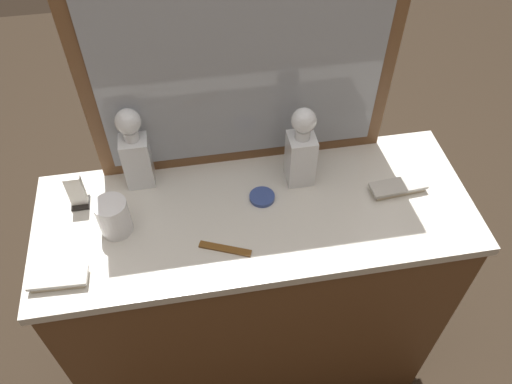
{
  "coord_description": "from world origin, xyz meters",
  "views": [
    {
      "loc": [
        -0.15,
        -0.9,
        2.06
      ],
      "look_at": [
        0.0,
        0.0,
        1.03
      ],
      "focal_mm": 35.88,
      "sensor_mm": 36.0,
      "label": 1
    }
  ],
  "objects_px": {
    "crystal_decanter_right": "(136,154)",
    "crystal_tumbler_right": "(114,219)",
    "silver_brush_left": "(58,279)",
    "napkin_holder": "(77,193)",
    "porcelain_dish": "(262,197)",
    "silver_brush_far_left": "(398,187)",
    "tortoiseshell_comb": "(225,249)",
    "crystal_decanter_rear": "(301,153)"
  },
  "relations": [
    {
      "from": "crystal_decanter_rear",
      "to": "silver_brush_left",
      "type": "xyz_separation_m",
      "value": [
        -0.67,
        -0.25,
        -0.09
      ]
    },
    {
      "from": "silver_brush_far_left",
      "to": "tortoiseshell_comb",
      "type": "height_order",
      "value": "silver_brush_far_left"
    },
    {
      "from": "crystal_decanter_right",
      "to": "silver_brush_far_left",
      "type": "distance_m",
      "value": 0.76
    },
    {
      "from": "silver_brush_far_left",
      "to": "tortoiseshell_comb",
      "type": "distance_m",
      "value": 0.54
    },
    {
      "from": "porcelain_dish",
      "to": "crystal_tumbler_right",
      "type": "bearing_deg",
      "value": -173.5
    },
    {
      "from": "silver_brush_left",
      "to": "napkin_holder",
      "type": "relative_size",
      "value": 1.35
    },
    {
      "from": "crystal_decanter_right",
      "to": "tortoiseshell_comb",
      "type": "bearing_deg",
      "value": -54.1
    },
    {
      "from": "crystal_decanter_right",
      "to": "tortoiseshell_comb",
      "type": "xyz_separation_m",
      "value": [
        0.21,
        -0.29,
        -0.1
      ]
    },
    {
      "from": "crystal_tumbler_right",
      "to": "silver_brush_far_left",
      "type": "relative_size",
      "value": 0.64
    },
    {
      "from": "silver_brush_left",
      "to": "tortoiseshell_comb",
      "type": "distance_m",
      "value": 0.42
    },
    {
      "from": "tortoiseshell_comb",
      "to": "napkin_holder",
      "type": "height_order",
      "value": "napkin_holder"
    },
    {
      "from": "silver_brush_left",
      "to": "napkin_holder",
      "type": "xyz_separation_m",
      "value": [
        0.04,
        0.25,
        0.03
      ]
    },
    {
      "from": "crystal_decanter_rear",
      "to": "silver_brush_left",
      "type": "height_order",
      "value": "crystal_decanter_rear"
    },
    {
      "from": "crystal_decanter_right",
      "to": "crystal_decanter_rear",
      "type": "bearing_deg",
      "value": -8.9
    },
    {
      "from": "crystal_decanter_right",
      "to": "silver_brush_left",
      "type": "xyz_separation_m",
      "value": [
        -0.21,
        -0.32,
        -0.09
      ]
    },
    {
      "from": "crystal_tumbler_right",
      "to": "crystal_decanter_right",
      "type": "bearing_deg",
      "value": 68.48
    },
    {
      "from": "silver_brush_far_left",
      "to": "silver_brush_left",
      "type": "height_order",
      "value": "same"
    },
    {
      "from": "crystal_decanter_rear",
      "to": "crystal_tumbler_right",
      "type": "relative_size",
      "value": 2.42
    },
    {
      "from": "silver_brush_far_left",
      "to": "napkin_holder",
      "type": "height_order",
      "value": "napkin_holder"
    },
    {
      "from": "silver_brush_left",
      "to": "crystal_tumbler_right",
      "type": "bearing_deg",
      "value": 44.72
    },
    {
      "from": "crystal_decanter_right",
      "to": "napkin_holder",
      "type": "distance_m",
      "value": 0.19
    },
    {
      "from": "crystal_decanter_right",
      "to": "porcelain_dish",
      "type": "bearing_deg",
      "value": -21.34
    },
    {
      "from": "crystal_decanter_rear",
      "to": "crystal_decanter_right",
      "type": "height_order",
      "value": "crystal_decanter_right"
    },
    {
      "from": "crystal_decanter_rear",
      "to": "tortoiseshell_comb",
      "type": "xyz_separation_m",
      "value": [
        -0.25,
        -0.22,
        -0.1
      ]
    },
    {
      "from": "crystal_decanter_rear",
      "to": "napkin_holder",
      "type": "distance_m",
      "value": 0.64
    },
    {
      "from": "porcelain_dish",
      "to": "tortoiseshell_comb",
      "type": "xyz_separation_m",
      "value": [
        -0.13,
        -0.16,
        -0.0
      ]
    },
    {
      "from": "silver_brush_far_left",
      "to": "napkin_holder",
      "type": "xyz_separation_m",
      "value": [
        -0.91,
        0.1,
        0.03
      ]
    },
    {
      "from": "silver_brush_far_left",
      "to": "crystal_decanter_right",
      "type": "bearing_deg",
      "value": 167.14
    },
    {
      "from": "crystal_decanter_right",
      "to": "crystal_tumbler_right",
      "type": "xyz_separation_m",
      "value": [
        -0.07,
        -0.18,
        -0.06
      ]
    },
    {
      "from": "silver_brush_left",
      "to": "porcelain_dish",
      "type": "distance_m",
      "value": 0.58
    },
    {
      "from": "tortoiseshell_comb",
      "to": "napkin_holder",
      "type": "xyz_separation_m",
      "value": [
        -0.38,
        0.23,
        0.04
      ]
    },
    {
      "from": "crystal_tumbler_right",
      "to": "silver_brush_left",
      "type": "relative_size",
      "value": 0.72
    },
    {
      "from": "napkin_holder",
      "to": "silver_brush_left",
      "type": "bearing_deg",
      "value": -98.71
    },
    {
      "from": "crystal_tumbler_right",
      "to": "napkin_holder",
      "type": "xyz_separation_m",
      "value": [
        -0.1,
        0.11,
        -0.0
      ]
    },
    {
      "from": "napkin_holder",
      "to": "crystal_tumbler_right",
      "type": "bearing_deg",
      "value": -47.56
    },
    {
      "from": "crystal_decanter_right",
      "to": "silver_brush_left",
      "type": "bearing_deg",
      "value": -123.64
    },
    {
      "from": "crystal_tumbler_right",
      "to": "silver_brush_left",
      "type": "xyz_separation_m",
      "value": [
        -0.14,
        -0.14,
        -0.04
      ]
    },
    {
      "from": "crystal_tumbler_right",
      "to": "tortoiseshell_comb",
      "type": "bearing_deg",
      "value": -21.8
    },
    {
      "from": "napkin_holder",
      "to": "silver_brush_far_left",
      "type": "bearing_deg",
      "value": -6.38
    },
    {
      "from": "silver_brush_far_left",
      "to": "crystal_tumbler_right",
      "type": "bearing_deg",
      "value": -179.17
    },
    {
      "from": "silver_brush_far_left",
      "to": "porcelain_dish",
      "type": "bearing_deg",
      "value": 174.92
    },
    {
      "from": "crystal_decanter_right",
      "to": "crystal_tumbler_right",
      "type": "distance_m",
      "value": 0.2
    }
  ]
}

